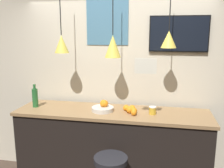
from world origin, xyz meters
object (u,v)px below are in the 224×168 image
mounted_tv (179,34)px  spread_jar (153,110)px  fruit_bowl (103,107)px  juice_bottle (35,97)px

mounted_tv → spread_jar: bearing=-125.5°
mounted_tv → fruit_bowl: bearing=-156.4°
spread_jar → fruit_bowl: bearing=179.4°
juice_bottle → spread_jar: bearing=-0.0°
spread_jar → juice_bottle: bearing=180.0°
fruit_bowl → spread_jar: 0.62m
fruit_bowl → spread_jar: (0.62, -0.01, 0.00)m
spread_jar → mounted_tv: 1.04m
juice_bottle → mounted_tv: 2.05m
fruit_bowl → mounted_tv: 1.35m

